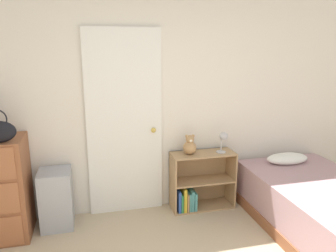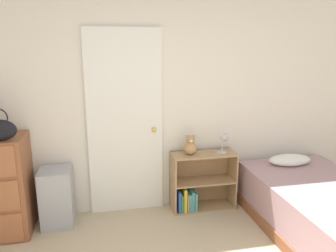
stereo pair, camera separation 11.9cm
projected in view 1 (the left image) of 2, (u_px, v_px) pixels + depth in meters
wall_back at (140, 100)px, 3.62m from camera, size 10.00×0.06×2.55m
door_closed at (125, 124)px, 3.59m from camera, size 0.82×0.09×2.05m
storage_bin at (56, 199)px, 3.42m from camera, size 0.33×0.35×0.62m
bookshelf at (197, 185)px, 3.83m from camera, size 0.73×0.29×0.67m
teddy_bear at (190, 146)px, 3.68m from camera, size 0.15×0.15×0.23m
desk_lamp at (223, 139)px, 3.71m from camera, size 0.12×0.12×0.24m
bed at (322, 207)px, 3.36m from camera, size 1.14×1.84×0.61m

